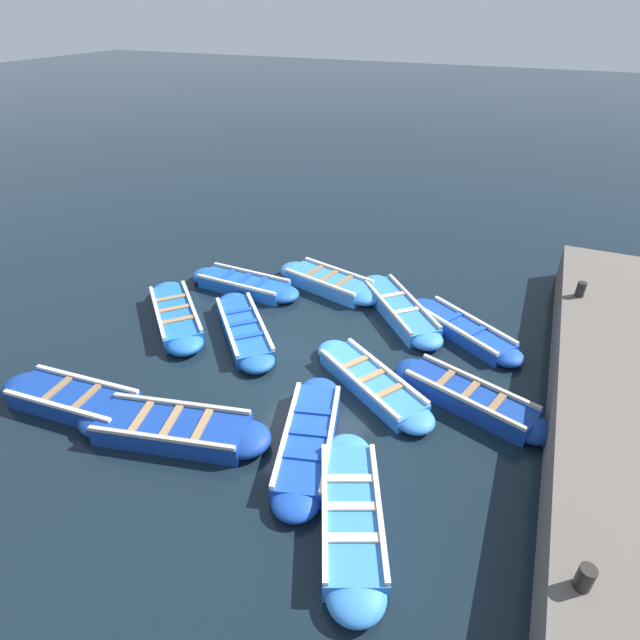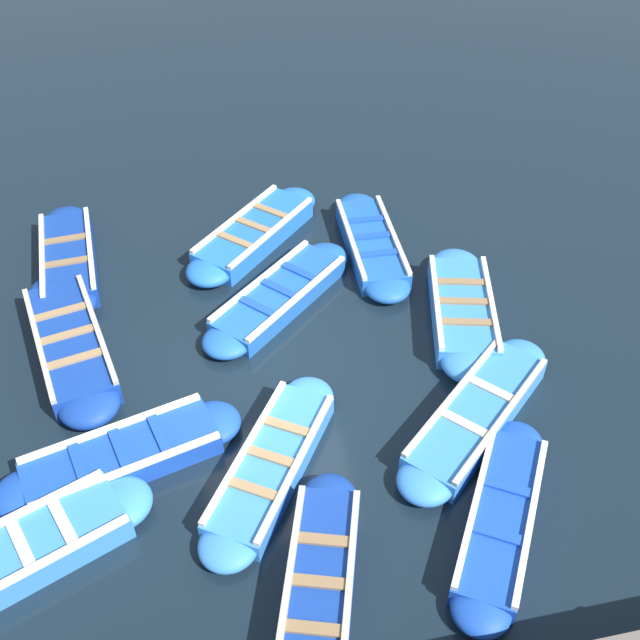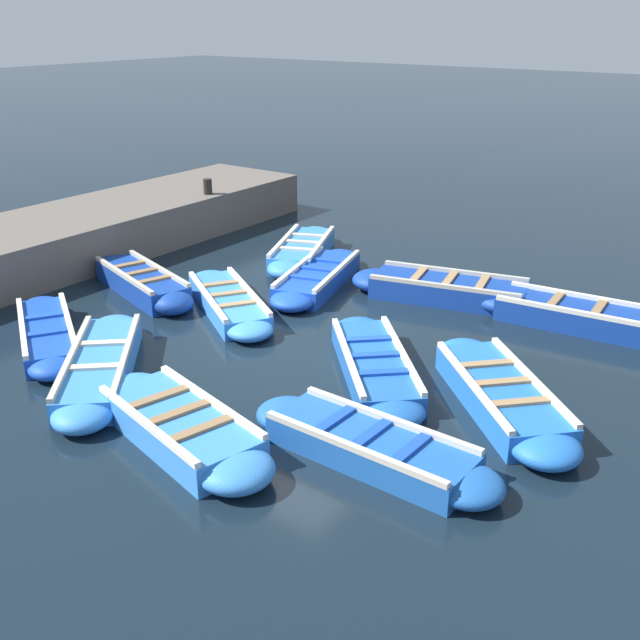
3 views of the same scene
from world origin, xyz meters
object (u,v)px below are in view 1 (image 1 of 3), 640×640
Objects in this scene: boat_far_corner at (329,282)px; boat_mid_row at (244,329)px; boat_alongside at (173,429)px; boat_stern_in at (469,398)px; boat_centre at (351,515)px; boat_drifting at (74,400)px; bollard_mid_north at (581,289)px; boat_inner_gap at (176,315)px; boat_end_of_row at (244,284)px; boat_tucked at (371,382)px; boat_outer_right at (463,330)px; bollard_north at (585,578)px; boat_near_quay at (309,440)px; boat_bow_out at (399,309)px.

boat_far_corner reaches higher than boat_mid_row.
boat_stern_in is (4.77, 2.96, 0.01)m from boat_alongside.
boat_mid_row is (-4.10, 3.75, -0.03)m from boat_centre.
bollard_mid_north is (8.79, 6.79, 0.92)m from boat_drifting.
boat_inner_gap is 8.73× the size of bollard_mid_north.
boat_far_corner is (2.09, 0.99, 0.02)m from boat_end_of_row.
boat_tucked is 5.24m from boat_inner_gap.
boat_outer_right is at bearing 51.72° from boat_alongside.
boat_drifting reaches higher than boat_centre.
boat_alongside reaches higher than boat_tucked.
boat_alongside reaches higher than boat_end_of_row.
boat_alongside is 1.11× the size of boat_far_corner.
bollard_north reaches higher than boat_alongside.
boat_outer_right is (1.38, 2.68, 0.00)m from boat_tucked.
boat_drifting is at bearing 176.05° from bollard_north.
boat_mid_row is at bearing 98.82° from boat_alongside.
boat_inner_gap is at bearing 91.98° from boat_drifting.
bollard_mid_north is (8.18, 1.43, 0.94)m from boat_end_of_row.
boat_end_of_row is 0.98× the size of boat_drifting.
bollard_mid_north is at bearing 47.01° from boat_tucked.
boat_outer_right is (4.25, 5.38, -0.04)m from boat_alongside.
boat_near_quay is at bearing 136.92° from boat_centre.
boat_alongside is at bearing 173.60° from bollard_north.
boat_outer_right is at bearing 62.67° from boat_tucked.
boat_far_corner is (2.82, 3.03, 0.01)m from boat_inner_gap.
bollard_north is at bearing -48.80° from boat_far_corner.
bollard_mid_north is (6.09, 0.44, 0.92)m from boat_far_corner.
boat_stern_in is 9.48× the size of bollard_north.
boat_near_quay is at bearing -93.00° from boat_bow_out.
bollard_mid_north is at bearing 54.54° from boat_near_quay.
boat_inner_gap is at bearing 174.68° from boat_tucked.
boat_outer_right is (-0.53, 2.43, -0.04)m from boat_stern_in.
bollard_north is 1.00× the size of bollard_mid_north.
boat_tucked is at bearing -55.67° from boat_far_corner.
boat_outer_right is 8.95× the size of bollard_mid_north.
boat_drifting is at bearing -88.02° from boat_inner_gap.
boat_bow_out is at bearing 5.92° from boat_end_of_row.
boat_tucked is 1.03× the size of boat_outer_right.
boat_centre is 1.04× the size of boat_bow_out.
boat_stern_in reaches higher than boat_bow_out.
boat_end_of_row reaches higher than boat_near_quay.
boat_stern_in is 1.08× the size of boat_mid_row.
bollard_north is at bearing -30.08° from boat_mid_row.
boat_end_of_row is at bearing 160.43° from boat_stern_in.
boat_centre is (0.71, -3.09, 0.03)m from boat_tucked.
boat_drifting is at bearing -142.32° from bollard_mid_north.
boat_tucked is 9.18× the size of bollard_mid_north.
boat_end_of_row is 4.26m from boat_bow_out.
boat_near_quay is (4.70, -2.43, -0.02)m from boat_inner_gap.
boat_outer_right is (3.79, -0.84, -0.03)m from boat_far_corner.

